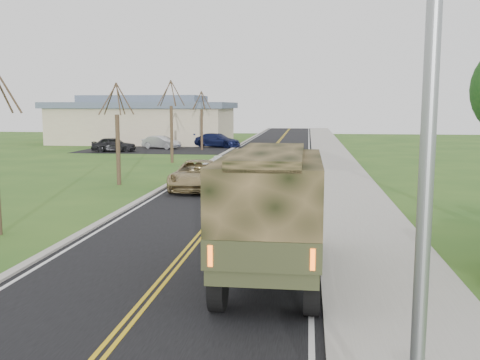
# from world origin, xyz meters

# --- Properties ---
(road) EXTENTS (8.00, 120.00, 0.01)m
(road) POSITION_xyz_m (0.00, 40.00, 0.01)
(road) COLOR black
(road) RESTS_ON ground
(curb_right) EXTENTS (0.30, 120.00, 0.12)m
(curb_right) POSITION_xyz_m (4.15, 40.00, 0.06)
(curb_right) COLOR #9E998E
(curb_right) RESTS_ON ground
(sidewalk_right) EXTENTS (3.20, 120.00, 0.10)m
(sidewalk_right) POSITION_xyz_m (5.90, 40.00, 0.05)
(sidewalk_right) COLOR #9E998E
(sidewalk_right) RESTS_ON ground
(curb_left) EXTENTS (0.30, 120.00, 0.10)m
(curb_left) POSITION_xyz_m (-4.15, 40.00, 0.05)
(curb_left) COLOR #9E998E
(curb_left) RESTS_ON ground
(street_light) EXTENTS (1.65, 0.22, 8.00)m
(street_light) POSITION_xyz_m (4.90, -0.50, 4.43)
(street_light) COLOR gray
(street_light) RESTS_ON ground
(bare_tree_b) EXTENTS (1.83, 2.14, 5.73)m
(bare_tree_b) POSITION_xyz_m (-7.00, 22.00, 2.48)
(bare_tree_b) COLOR #38281C
(bare_tree_b) RESTS_ON ground
(bare_tree_c) EXTENTS (2.04, 2.39, 6.42)m
(bare_tree_c) POSITION_xyz_m (-7.00, 34.00, 2.78)
(bare_tree_c) COLOR #38281C
(bare_tree_c) RESTS_ON ground
(bare_tree_d) EXTENTS (1.88, 2.20, 5.91)m
(bare_tree_d) POSITION_xyz_m (-7.00, 46.00, 2.55)
(bare_tree_d) COLOR #38281C
(bare_tree_d) RESTS_ON ground
(commercial_building) EXTENTS (25.50, 21.50, 5.65)m
(commercial_building) POSITION_xyz_m (-15.98, 55.97, 2.69)
(commercial_building) COLOR tan
(commercial_building) RESTS_ON ground
(military_truck) EXTENTS (2.41, 6.81, 3.39)m
(military_truck) POSITION_xyz_m (2.73, 6.42, 1.94)
(military_truck) COLOR black
(military_truck) RESTS_ON ground
(suv_champagne) EXTENTS (2.86, 5.67, 1.54)m
(suv_champagne) POSITION_xyz_m (-2.23, 20.97, 0.77)
(suv_champagne) COLOR #9A8657
(suv_champagne) RESTS_ON ground
(sedan_silver) EXTENTS (1.84, 4.58, 1.48)m
(sedan_silver) POSITION_xyz_m (-1.09, 23.91, 0.74)
(sedan_silver) COLOR silver
(sedan_silver) RESTS_ON ground
(lot_car_dark) EXTENTS (4.47, 2.48, 1.44)m
(lot_car_dark) POSITION_xyz_m (-15.07, 42.88, 0.72)
(lot_car_dark) COLOR black
(lot_car_dark) RESTS_ON ground
(lot_car_silver) EXTENTS (4.35, 2.81, 1.35)m
(lot_car_silver) POSITION_xyz_m (-11.56, 47.22, 0.68)
(lot_car_silver) COLOR #BABABF
(lot_car_silver) RESTS_ON ground
(lot_car_navy) EXTENTS (5.63, 3.76, 1.52)m
(lot_car_navy) POSITION_xyz_m (-6.10, 50.00, 0.76)
(lot_car_navy) COLOR #10163C
(lot_car_navy) RESTS_ON ground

